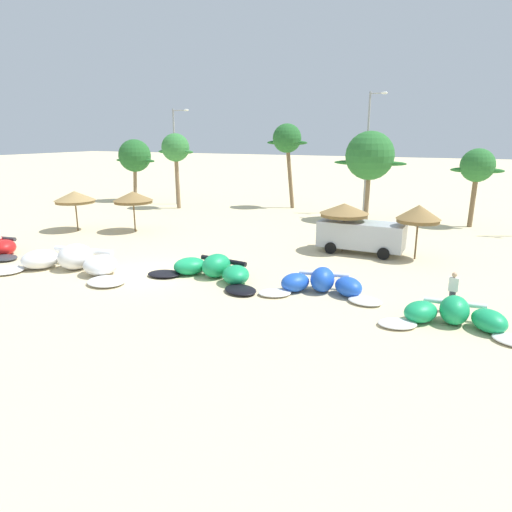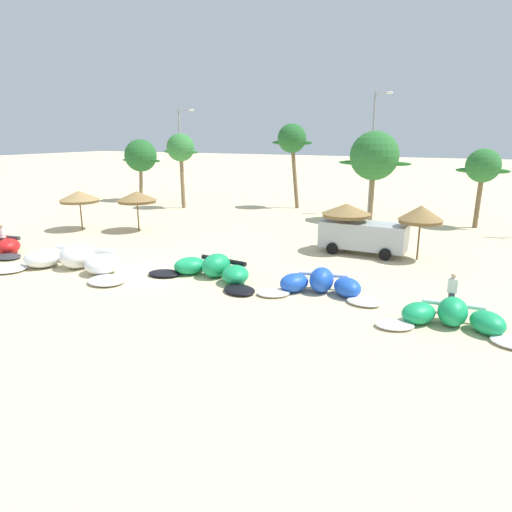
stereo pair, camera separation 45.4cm
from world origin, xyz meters
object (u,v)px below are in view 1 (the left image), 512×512
at_px(kite_center, 321,284).
at_px(palm_left, 175,149).
at_px(beach_umbrella_near_palms, 344,210).
at_px(beach_umbrella_outermost, 419,214).
at_px(palm_left_of_gap, 287,140).
at_px(palm_center_right, 477,167).
at_px(lamppost_west_center, 368,148).
at_px(kite_right_of_center, 454,316).
at_px(palm_center_left, 370,156).
at_px(lamppost_west, 176,152).
at_px(parked_van, 359,234).
at_px(kite_left_of_center, 212,270).
at_px(beach_umbrella_near_van, 75,197).
at_px(palm_leftmost, 135,156).
at_px(person_near_kites, 453,292).
at_px(beach_umbrella_middle, 133,197).
at_px(kite_left, 70,262).

relative_size(kite_center, palm_left, 0.79).
xyz_separation_m(beach_umbrella_near_palms, beach_umbrella_outermost, (4.18, -0.05, 0.08)).
xyz_separation_m(palm_left_of_gap, palm_center_right, (16.24, -2.94, -1.80)).
height_order(beach_umbrella_near_palms, lamppost_west_center, lamppost_west_center).
bearing_deg(kite_right_of_center, lamppost_west_center, 109.77).
distance_m(palm_center_left, lamppost_west, 19.09).
bearing_deg(lamppost_west_center, palm_center_left, -75.52).
bearing_deg(parked_van, kite_left_of_center, -122.58).
bearing_deg(beach_umbrella_near_van, kite_center, -15.58).
relative_size(kite_left_of_center, palm_leftmost, 1.03).
xyz_separation_m(palm_leftmost, palm_center_right, (32.12, -0.50, -0.12)).
bearing_deg(person_near_kites, kite_left_of_center, -178.11).
bearing_deg(palm_leftmost, beach_umbrella_near_palms, -25.45).
xyz_separation_m(kite_left_of_center, palm_left_of_gap, (-5.13, 22.58, 5.87)).
bearing_deg(palm_left, kite_left_of_center, -51.25).
bearing_deg(beach_umbrella_middle, kite_right_of_center, -21.56).
xyz_separation_m(palm_center_left, palm_center_right, (7.77, 0.66, -0.63)).
distance_m(beach_umbrella_outermost, palm_center_right, 12.04).
height_order(kite_left, beach_umbrella_outermost, beach_umbrella_outermost).
relative_size(beach_umbrella_outermost, palm_leftmost, 0.49).
xyz_separation_m(kite_left_of_center, kite_right_of_center, (10.94, -1.21, -0.04)).
xyz_separation_m(palm_left_of_gap, lamppost_west, (-10.60, -2.62, -1.18)).
xyz_separation_m(beach_umbrella_near_van, palm_left_of_gap, (9.72, 16.71, 3.86)).
height_order(beach_umbrella_near_van, beach_umbrella_near_palms, beach_umbrella_near_palms).
height_order(person_near_kites, palm_center_right, palm_center_right).
xyz_separation_m(kite_left, person_near_kites, (18.03, 2.36, 0.31)).
xyz_separation_m(parked_van, palm_center_left, (-1.91, 10.77, 4.05)).
xyz_separation_m(beach_umbrella_outermost, lamppost_west, (-24.20, 11.90, 2.55)).
bearing_deg(palm_center_right, palm_left_of_gap, 169.73).
xyz_separation_m(kite_right_of_center, beach_umbrella_near_van, (-25.79, 7.08, 2.05)).
height_order(kite_center, palm_center_right, palm_center_right).
relative_size(kite_left, palm_center_right, 1.43).
bearing_deg(palm_center_left, beach_umbrella_near_palms, -85.00).
bearing_deg(kite_center, parked_van, 91.50).
distance_m(beach_umbrella_middle, palm_left, 11.39).
bearing_deg(parked_van, lamppost_west_center, 101.15).
bearing_deg(palm_center_left, kite_center, -83.56).
distance_m(beach_umbrella_middle, lamppost_west, 13.75).
xyz_separation_m(person_near_kites, palm_center_left, (-7.44, 18.62, 4.32)).
bearing_deg(palm_center_left, beach_umbrella_middle, -140.72).
distance_m(palm_leftmost, lamppost_west_center, 23.58).
distance_m(kite_left, palm_left_of_gap, 25.36).
distance_m(kite_left, beach_umbrella_near_van, 11.11).
bearing_deg(lamppost_west, kite_left, -68.90).
bearing_deg(kite_left_of_center, palm_leftmost, 136.22).
xyz_separation_m(person_near_kites, palm_left, (-25.07, 17.46, 4.68)).
relative_size(kite_left_of_center, palm_left, 0.94).
distance_m(kite_left, palm_center_right, 28.67).
height_order(palm_left, lamppost_west_center, lamppost_west_center).
distance_m(beach_umbrella_middle, beach_umbrella_near_palms, 15.13).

